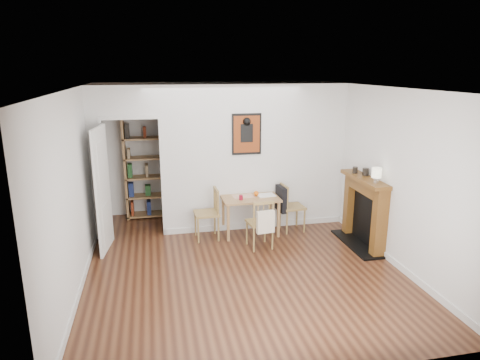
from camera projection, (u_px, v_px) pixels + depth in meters
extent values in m
plane|color=#56311C|center=(240.00, 262.00, 6.52)|extent=(5.20, 5.20, 0.00)
plane|color=silver|center=(214.00, 148.00, 8.65)|extent=(4.50, 0.00, 4.50)
plane|color=silver|center=(300.00, 254.00, 3.73)|extent=(4.50, 0.00, 4.50)
plane|color=silver|center=(76.00, 188.00, 5.75)|extent=(0.00, 5.20, 5.20)
plane|color=silver|center=(381.00, 172.00, 6.64)|extent=(0.00, 5.20, 5.20)
plane|color=silver|center=(240.00, 88.00, 5.86)|extent=(5.20, 5.20, 0.00)
cube|color=silver|center=(255.00, 158.00, 7.63)|extent=(3.35, 0.10, 2.60)
cube|color=silver|center=(97.00, 165.00, 7.10)|extent=(0.25, 0.10, 2.60)
cube|color=silver|center=(129.00, 102.00, 6.95)|extent=(0.90, 0.10, 0.55)
cube|color=silver|center=(105.00, 181.00, 7.19)|extent=(0.06, 0.14, 2.05)
cube|color=silver|center=(163.00, 178.00, 7.37)|extent=(0.06, 0.14, 2.05)
cube|color=silver|center=(255.00, 225.00, 7.89)|extent=(3.35, 0.02, 0.10)
cube|color=silver|center=(79.00, 294.00, 5.50)|extent=(0.02, 4.00, 0.10)
cube|color=silver|center=(394.00, 263.00, 6.39)|extent=(0.02, 4.00, 0.10)
cube|color=white|center=(103.00, 190.00, 6.75)|extent=(0.15, 0.80, 2.00)
cube|color=black|center=(247.00, 134.00, 7.42)|extent=(0.52, 0.02, 0.72)
cube|color=maroon|center=(247.00, 134.00, 7.41)|extent=(0.46, 0.00, 0.64)
cube|color=#9B7648|center=(250.00, 198.00, 7.48)|extent=(0.99, 0.63, 0.04)
cube|color=#9B7648|center=(228.00, 223.00, 7.23)|extent=(0.05, 0.05, 0.64)
cube|color=#9B7648|center=(278.00, 220.00, 7.40)|extent=(0.05, 0.05, 0.64)
cube|color=#9B7648|center=(223.00, 213.00, 7.73)|extent=(0.05, 0.05, 0.64)
cube|color=#9B7648|center=(270.00, 210.00, 7.90)|extent=(0.05, 0.05, 0.64)
cube|color=black|center=(281.00, 199.00, 7.58)|extent=(0.13, 0.36, 0.45)
cube|color=beige|center=(265.00, 221.00, 6.74)|extent=(0.30, 0.13, 0.36)
cube|color=#9B7648|center=(125.00, 168.00, 8.19)|extent=(0.04, 0.34, 2.01)
cube|color=#9B7648|center=(168.00, 166.00, 8.35)|extent=(0.04, 0.34, 2.01)
cube|color=#9B7648|center=(149.00, 214.00, 8.52)|extent=(0.85, 0.34, 0.03)
cube|color=#9B7648|center=(147.00, 177.00, 8.32)|extent=(0.85, 0.34, 0.03)
cube|color=#9B7648|center=(144.00, 117.00, 8.03)|extent=(0.85, 0.34, 0.03)
cube|color=maroon|center=(147.00, 167.00, 8.27)|extent=(0.74, 0.28, 0.28)
cube|color=brown|center=(380.00, 223.00, 6.58)|extent=(0.20, 0.16, 1.10)
cube|color=brown|center=(351.00, 204.00, 7.51)|extent=(0.20, 0.16, 1.10)
cube|color=brown|center=(365.00, 179.00, 6.89)|extent=(0.30, 1.21, 0.06)
cube|color=brown|center=(366.00, 187.00, 6.93)|extent=(0.20, 0.85, 0.20)
cube|color=black|center=(367.00, 218.00, 7.08)|extent=(0.08, 0.81, 0.88)
cube|color=black|center=(358.00, 243.00, 7.17)|extent=(0.45, 1.25, 0.03)
cylinder|color=maroon|center=(241.00, 197.00, 7.31)|extent=(0.07, 0.07, 0.09)
sphere|color=orange|center=(256.00, 193.00, 7.54)|extent=(0.09, 0.09, 0.09)
cube|color=beige|center=(243.00, 196.00, 7.53)|extent=(0.38, 0.29, 0.00)
cube|color=white|center=(266.00, 195.00, 7.56)|extent=(0.33, 0.26, 0.02)
cylinder|color=silver|center=(376.00, 180.00, 6.53)|extent=(0.08, 0.08, 0.09)
cylinder|color=beige|center=(377.00, 173.00, 6.50)|extent=(0.15, 0.15, 0.15)
cylinder|color=black|center=(365.00, 172.00, 6.98)|extent=(0.10, 0.10, 0.12)
cylinder|color=black|center=(355.00, 170.00, 7.14)|extent=(0.09, 0.09, 0.11)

